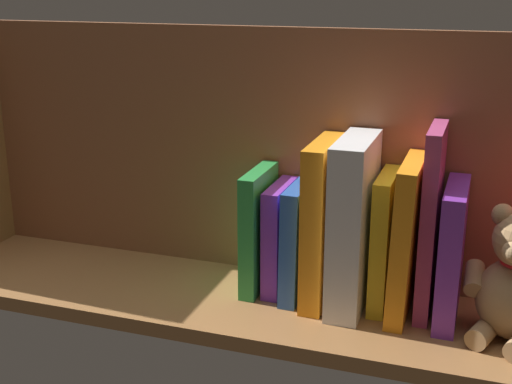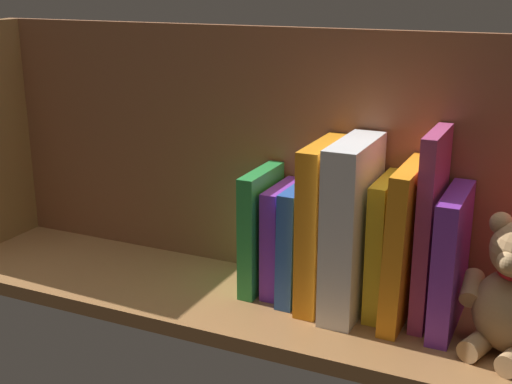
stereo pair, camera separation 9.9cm
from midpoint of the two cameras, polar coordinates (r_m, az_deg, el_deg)
name	(u,v)px [view 1 (the left image)]	position (r cm, az deg, el deg)	size (l,w,h in cm)	color
ground_plane	(256,302)	(105.03, -2.72, -9.10)	(107.19, 25.38, 2.20)	#9E6B3D
shelf_back_panel	(278,154)	(107.14, -0.82, 3.09)	(107.19, 1.50, 38.55)	brown
book_2	(452,253)	(96.94, 13.00, -4.99)	(2.91, 13.79, 19.05)	purple
book_3	(431,222)	(96.95, 11.37, -2.48)	(2.01, 11.57, 26.62)	#B23F72
book_4	(406,238)	(96.91, 9.42, -3.83)	(2.59, 14.20, 22.04)	orange
book_5	(384,241)	(99.16, 7.71, -4.04)	(2.36, 11.39, 19.49)	yellow
dictionary_thick_white	(353,224)	(97.55, 5.13, -2.70)	(4.69, 14.58, 24.62)	white
book_6	(322,222)	(99.31, 2.63, -2.54)	(3.12, 13.66, 23.78)	orange
book_7	(299,239)	(102.02, 0.80, -3.97)	(2.52, 12.39, 17.12)	blue
book_8	(280,237)	(103.86, -0.75, -3.79)	(2.52, 10.74, 16.38)	purple
book_9	(259,229)	(104.11, -2.49, -3.14)	(2.41, 11.73, 18.46)	green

